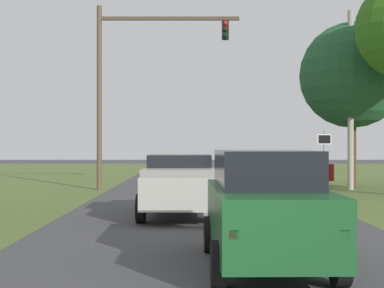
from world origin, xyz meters
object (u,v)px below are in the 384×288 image
object	(u,v)px
pickup_truck_lead	(180,184)
oak_tree_right	(353,75)
red_suv_near	(266,206)
crossing_suv_far	(288,169)
traffic_light	(133,71)
utility_pole_right	(351,100)
keep_moving_sign	(325,154)

from	to	relation	value
pickup_truck_lead	oak_tree_right	distance (m)	14.64
red_suv_near	pickup_truck_lead	world-z (taller)	red_suv_near
pickup_truck_lead	crossing_suv_far	distance (m)	13.06
red_suv_near	pickup_truck_lead	size ratio (longest dim) A/B	0.93
traffic_light	utility_pole_right	xyz separation A→B (m)	(10.32, 0.12, -1.37)
red_suv_near	traffic_light	size ratio (longest dim) A/B	0.53
red_suv_near	traffic_light	world-z (taller)	traffic_light
keep_moving_sign	oak_tree_right	bearing A→B (deg)	57.19
red_suv_near	keep_moving_sign	size ratio (longest dim) A/B	1.68
keep_moving_sign	pickup_truck_lead	bearing A→B (deg)	-128.37
traffic_light	oak_tree_right	xyz separation A→B (m)	(10.76, 1.34, -0.05)
red_suv_near	oak_tree_right	xyz separation A→B (m)	(6.66, 18.06, 4.50)
keep_moving_sign	traffic_light	bearing A→B (deg)	166.49
oak_tree_right	utility_pole_right	distance (m)	1.86
pickup_truck_lead	traffic_light	size ratio (longest dim) A/B	0.57
keep_moving_sign	utility_pole_right	size ratio (longest dim) A/B	0.32
pickup_truck_lead	oak_tree_right	xyz separation A→B (m)	(8.32, 11.14, 4.60)
red_suv_near	oak_tree_right	size ratio (longest dim) A/B	0.56
oak_tree_right	traffic_light	bearing A→B (deg)	-172.88
pickup_truck_lead	utility_pole_right	world-z (taller)	utility_pole_right
traffic_light	crossing_suv_far	distance (m)	9.26
traffic_light	oak_tree_right	bearing A→B (deg)	7.12
red_suv_near	utility_pole_right	size ratio (longest dim) A/B	0.54
traffic_light	crossing_suv_far	size ratio (longest dim) A/B	1.93
crossing_suv_far	keep_moving_sign	bearing A→B (deg)	-78.03
crossing_suv_far	utility_pole_right	distance (m)	4.74
pickup_truck_lead	crossing_suv_far	size ratio (longest dim) A/B	1.10
keep_moving_sign	utility_pole_right	distance (m)	3.76
red_suv_near	keep_moving_sign	distance (m)	15.33
keep_moving_sign	oak_tree_right	xyz separation A→B (m)	(2.19, 3.40, 3.83)
red_suv_near	pickup_truck_lead	bearing A→B (deg)	103.48
crossing_suv_far	utility_pole_right	xyz separation A→B (m)	(2.65, -2.06, 3.35)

